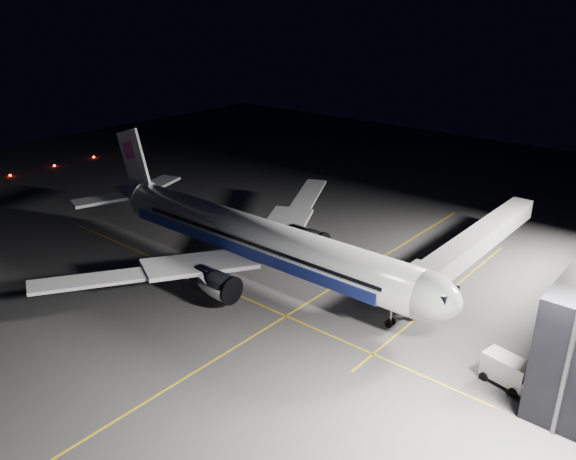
# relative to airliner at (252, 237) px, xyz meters

# --- Properties ---
(ground) EXTENTS (200.00, 200.00, 0.00)m
(ground) POSITION_rel_airliner_xyz_m (1.08, 0.00, -5.16)
(ground) COLOR #4C4C4F
(ground) RESTS_ON ground
(guide_line_main) EXTENTS (0.25, 80.00, 0.01)m
(guide_line_main) POSITION_rel_airliner_xyz_m (11.08, 0.00, -5.16)
(guide_line_main) COLOR gold
(guide_line_main) RESTS_ON ground
(guide_line_cross) EXTENTS (70.00, 0.25, 0.01)m
(guide_line_cross) POSITION_rel_airliner_xyz_m (1.08, -6.00, -5.16)
(guide_line_cross) COLOR gold
(guide_line_cross) RESTS_ON ground
(guide_line_side) EXTENTS (0.25, 40.00, 0.01)m
(guide_line_side) POSITION_rel_airliner_xyz_m (23.08, 10.00, -5.16)
(guide_line_side) COLOR gold
(guide_line_side) RESTS_ON ground
(airliner) EXTENTS (61.48, 54.22, 16.64)m
(airliner) POSITION_rel_airliner_xyz_m (0.00, 0.00, 0.00)
(airliner) COLOR silver
(airliner) RESTS_ON ground
(jet_bridge) EXTENTS (3.60, 34.40, 6.30)m
(jet_bridge) POSITION_rel_airliner_xyz_m (23.08, 18.06, -0.58)
(jet_bridge) COLOR #B2B2B7
(jet_bridge) RESTS_ON ground
(taxiway_lights) EXTENTS (0.44, 60.44, 0.44)m
(taxiway_lights) POSITION_rel_airliner_xyz_m (-70.92, 0.00, -4.94)
(taxiway_lights) COLOR #FF140A
(taxiway_lights) RESTS_ON ground
(service_truck) EXTENTS (6.04, 3.38, 2.92)m
(service_truck) POSITION_rel_airliner_xyz_m (35.93, -2.11, -3.60)
(service_truck) COLOR silver
(service_truck) RESTS_ON ground
(baggage_tug) EXTENTS (2.47, 2.15, 1.57)m
(baggage_tug) POSITION_rel_airliner_xyz_m (-6.90, 17.96, -4.44)
(baggage_tug) COLOR black
(baggage_tug) RESTS_ON ground
(safety_cone_a) EXTENTS (0.40, 0.40, 0.60)m
(safety_cone_a) POSITION_rel_airliner_xyz_m (-1.66, 11.05, -4.86)
(safety_cone_a) COLOR #FF610A
(safety_cone_a) RESTS_ON ground
(safety_cone_b) EXTENTS (0.39, 0.39, 0.58)m
(safety_cone_b) POSITION_rel_airliner_xyz_m (1.53, 6.31, -4.87)
(safety_cone_b) COLOR #FF610A
(safety_cone_b) RESTS_ON ground
(safety_cone_c) EXTENTS (0.35, 0.35, 0.52)m
(safety_cone_c) POSITION_rel_airliner_xyz_m (4.20, 12.58, -4.90)
(safety_cone_c) COLOR #FF610A
(safety_cone_c) RESTS_ON ground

